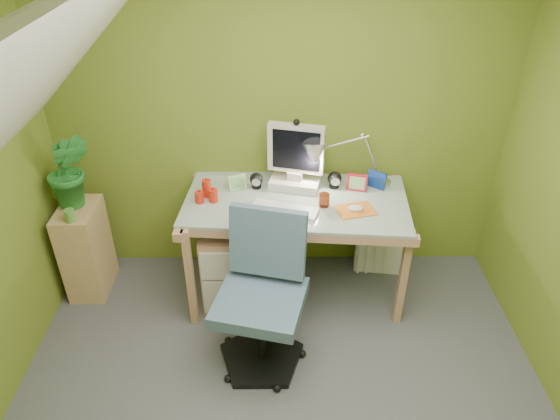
{
  "coord_description": "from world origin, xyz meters",
  "views": [
    {
      "loc": [
        -0.02,
        -1.71,
        2.62
      ],
      "look_at": [
        0.0,
        1.0,
        0.85
      ],
      "focal_mm": 33.0,
      "sensor_mm": 36.0,
      "label": 1
    }
  ],
  "objects_px": {
    "potted_plant": "(69,170)",
    "monitor": "(296,151)",
    "task_chair": "(260,299)",
    "desk": "(295,247)",
    "desk_lamp": "(363,147)",
    "side_ledge": "(86,249)",
    "radiator": "(381,248)"
  },
  "relations": [
    {
      "from": "radiator",
      "to": "potted_plant",
      "type": "bearing_deg",
      "value": -168.32
    },
    {
      "from": "desk",
      "to": "side_ledge",
      "type": "height_order",
      "value": "desk"
    },
    {
      "from": "desk",
      "to": "potted_plant",
      "type": "xyz_separation_m",
      "value": [
        -1.51,
        0.1,
        0.58
      ]
    },
    {
      "from": "monitor",
      "to": "radiator",
      "type": "bearing_deg",
      "value": 19.85
    },
    {
      "from": "monitor",
      "to": "potted_plant",
      "type": "relative_size",
      "value": 0.99
    },
    {
      "from": "monitor",
      "to": "radiator",
      "type": "xyz_separation_m",
      "value": [
        0.67,
        0.07,
        -0.87
      ]
    },
    {
      "from": "task_chair",
      "to": "radiator",
      "type": "xyz_separation_m",
      "value": [
        0.91,
        0.92,
        -0.33
      ]
    },
    {
      "from": "monitor",
      "to": "radiator",
      "type": "relative_size",
      "value": 1.4
    },
    {
      "from": "desk_lamp",
      "to": "task_chair",
      "type": "height_order",
      "value": "desk_lamp"
    },
    {
      "from": "potted_plant",
      "to": "task_chair",
      "type": "relative_size",
      "value": 0.53
    },
    {
      "from": "desk",
      "to": "monitor",
      "type": "bearing_deg",
      "value": 94.83
    },
    {
      "from": "task_chair",
      "to": "radiator",
      "type": "height_order",
      "value": "task_chair"
    },
    {
      "from": "potted_plant",
      "to": "desk_lamp",
      "type": "bearing_deg",
      "value": 2.45
    },
    {
      "from": "side_ledge",
      "to": "radiator",
      "type": "relative_size",
      "value": 1.8
    },
    {
      "from": "desk_lamp",
      "to": "radiator",
      "type": "distance_m",
      "value": 0.93
    },
    {
      "from": "side_ledge",
      "to": "potted_plant",
      "type": "bearing_deg",
      "value": 90.0
    },
    {
      "from": "monitor",
      "to": "radiator",
      "type": "height_order",
      "value": "monitor"
    },
    {
      "from": "potted_plant",
      "to": "side_ledge",
      "type": "bearing_deg",
      "value": -90.0
    },
    {
      "from": "potted_plant",
      "to": "desk",
      "type": "bearing_deg",
      "value": -3.64
    },
    {
      "from": "monitor",
      "to": "desk_lamp",
      "type": "bearing_deg",
      "value": 13.7
    },
    {
      "from": "potted_plant",
      "to": "task_chair",
      "type": "bearing_deg",
      "value": -30.97
    },
    {
      "from": "desk_lamp",
      "to": "side_ledge",
      "type": "xyz_separation_m",
      "value": [
        -1.96,
        -0.13,
        -0.74
      ]
    },
    {
      "from": "desk",
      "to": "desk_lamp",
      "type": "distance_m",
      "value": 0.85
    },
    {
      "from": "side_ledge",
      "to": "desk",
      "type": "bearing_deg",
      "value": -1.75
    },
    {
      "from": "potted_plant",
      "to": "monitor",
      "type": "bearing_deg",
      "value": 3.18
    },
    {
      "from": "desk",
      "to": "desk_lamp",
      "type": "height_order",
      "value": "desk_lamp"
    },
    {
      "from": "side_ledge",
      "to": "monitor",
      "type": "bearing_deg",
      "value": 5.07
    },
    {
      "from": "monitor",
      "to": "radiator",
      "type": "distance_m",
      "value": 1.11
    },
    {
      "from": "desk_lamp",
      "to": "radiator",
      "type": "bearing_deg",
      "value": 26.09
    },
    {
      "from": "desk",
      "to": "desk_lamp",
      "type": "relative_size",
      "value": 2.49
    },
    {
      "from": "desk_lamp",
      "to": "side_ledge",
      "type": "distance_m",
      "value": 2.1
    },
    {
      "from": "desk_lamp",
      "to": "potted_plant",
      "type": "distance_m",
      "value": 1.97
    }
  ]
}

